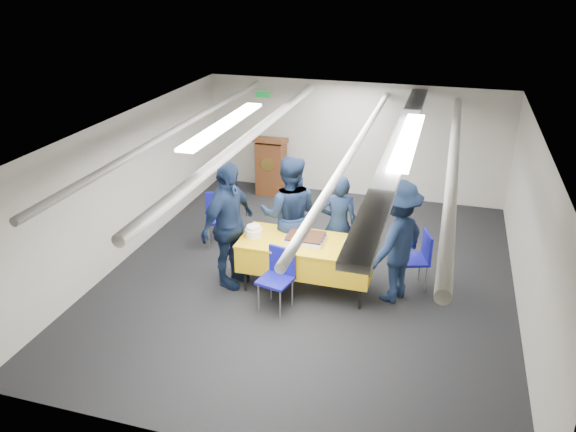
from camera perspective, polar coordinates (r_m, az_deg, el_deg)
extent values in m
plane|color=black|center=(8.68, 2.20, -6.02)|extent=(7.00, 7.00, 0.00)
cube|color=beige|center=(11.38, 6.69, 7.68)|extent=(6.00, 0.02, 2.30)
cube|color=beige|center=(9.29, -15.88, 2.99)|extent=(0.02, 7.00, 2.30)
cube|color=beige|center=(8.05, 23.43, -1.50)|extent=(0.02, 7.00, 2.30)
cube|color=silver|center=(7.78, 2.47, 8.69)|extent=(6.00, 7.00, 0.02)
cylinder|color=silver|center=(8.49, -10.91, 8.86)|extent=(0.10, 6.90, 0.10)
cylinder|color=silver|center=(8.07, -3.82, 8.14)|extent=(0.14, 6.90, 0.14)
cylinder|color=silver|center=(7.72, 6.80, 6.94)|extent=(0.10, 6.90, 0.10)
cylinder|color=silver|center=(7.64, 16.46, 5.60)|extent=(0.14, 6.90, 0.14)
cube|color=gray|center=(7.62, 11.31, 7.19)|extent=(0.28, 6.90, 0.08)
cube|color=white|center=(8.18, -6.52, 9.20)|extent=(0.25, 2.60, 0.04)
cube|color=white|center=(7.59, 12.11, 7.62)|extent=(0.25, 2.60, 0.04)
cube|color=#0C591E|center=(11.62, -2.60, 12.23)|extent=(0.30, 0.04, 0.12)
cylinder|color=black|center=(8.22, -4.37, -6.49)|extent=(0.04, 0.04, 0.36)
cylinder|color=black|center=(7.86, 7.29, -8.23)|extent=(0.04, 0.04, 0.36)
cylinder|color=black|center=(8.73, -2.94, -4.48)|extent=(0.04, 0.04, 0.36)
cylinder|color=black|center=(8.39, 8.01, -6.00)|extent=(0.04, 0.04, 0.36)
cube|color=yellow|center=(8.08, 1.92, -4.05)|extent=(1.90, 0.84, 0.39)
cube|color=yellow|center=(7.98, 1.94, -2.73)|extent=(1.92, 0.86, 0.03)
cube|color=white|center=(7.98, 1.81, -2.34)|extent=(0.54, 0.43, 0.06)
cube|color=black|center=(7.96, 1.81, -2.04)|extent=(0.51, 0.41, 0.03)
sphere|color=#101999|center=(7.85, -0.21, -2.44)|extent=(0.04, 0.04, 0.04)
sphere|color=#101999|center=(8.19, 0.56, -1.27)|extent=(0.04, 0.04, 0.04)
sphere|color=#101999|center=(7.82, 0.62, -2.55)|extent=(0.04, 0.04, 0.04)
sphere|color=#101999|center=(8.16, 1.35, -1.37)|extent=(0.04, 0.04, 0.04)
sphere|color=#101999|center=(7.80, 1.45, -2.66)|extent=(0.04, 0.04, 0.04)
sphere|color=#101999|center=(8.13, 2.16, -1.47)|extent=(0.04, 0.04, 0.04)
sphere|color=#101999|center=(7.77, 2.29, -2.77)|extent=(0.04, 0.04, 0.04)
sphere|color=#101999|center=(8.11, 2.96, -1.57)|extent=(0.04, 0.04, 0.04)
sphere|color=#101999|center=(7.75, 3.14, -2.88)|extent=(0.04, 0.04, 0.04)
sphere|color=#101999|center=(8.08, 3.78, -1.67)|extent=(0.04, 0.04, 0.04)
sphere|color=#101999|center=(7.94, -0.16, -2.12)|extent=(0.04, 0.04, 0.04)
sphere|color=#101999|center=(7.83, 3.46, -2.59)|extent=(0.04, 0.04, 0.04)
sphere|color=#101999|center=(8.02, 0.03, -1.82)|extent=(0.04, 0.04, 0.04)
sphere|color=#101999|center=(7.91, 3.62, -2.28)|extent=(0.04, 0.04, 0.04)
sphere|color=#101999|center=(8.11, 0.22, -1.53)|extent=(0.04, 0.04, 0.04)
sphere|color=#101999|center=(8.00, 3.77, -1.98)|extent=(0.04, 0.04, 0.04)
cylinder|color=white|center=(8.11, -3.51, -1.70)|extent=(0.24, 0.24, 0.12)
cylinder|color=white|center=(8.08, -3.52, -1.17)|extent=(0.20, 0.20, 0.05)
cylinder|color=white|center=(7.79, 6.54, -2.99)|extent=(0.23, 0.23, 0.12)
cylinder|color=white|center=(7.75, 6.57, -2.42)|extent=(0.19, 0.19, 0.05)
cube|color=brown|center=(11.52, -1.72, 4.91)|extent=(0.55, 0.45, 1.10)
cube|color=brown|center=(11.31, -1.81, 7.72)|extent=(0.62, 0.53, 0.21)
cylinder|color=gold|center=(11.26, -2.10, 5.24)|extent=(0.28, 0.02, 0.28)
cylinder|color=gray|center=(7.74, -3.01, -8.30)|extent=(0.02, 0.02, 0.43)
cylinder|color=gray|center=(7.59, -0.80, -8.98)|extent=(0.02, 0.02, 0.43)
cylinder|color=gray|center=(7.99, -1.72, -7.15)|extent=(0.02, 0.02, 0.43)
cylinder|color=gray|center=(7.84, 0.44, -7.78)|extent=(0.02, 0.02, 0.43)
cube|color=#121291|center=(7.67, -1.29, -6.56)|extent=(0.50, 0.50, 0.04)
cube|color=#121291|center=(7.70, -0.60, -4.52)|extent=(0.40, 0.13, 0.40)
cylinder|color=gray|center=(8.58, 11.02, -5.22)|extent=(0.02, 0.02, 0.43)
cylinder|color=gray|center=(8.30, 11.54, -6.38)|extent=(0.02, 0.02, 0.43)
cylinder|color=gray|center=(8.67, 13.21, -5.13)|extent=(0.02, 0.02, 0.43)
cylinder|color=gray|center=(8.39, 13.81, -6.26)|extent=(0.02, 0.02, 0.43)
cube|color=#121291|center=(8.37, 12.54, -4.35)|extent=(0.53, 0.53, 0.04)
cube|color=#121291|center=(8.32, 13.94, -2.96)|extent=(0.17, 0.39, 0.40)
cylinder|color=gray|center=(9.45, -8.07, -2.09)|extent=(0.02, 0.02, 0.43)
cylinder|color=gray|center=(9.45, -6.01, -2.00)|extent=(0.02, 0.02, 0.43)
cylinder|color=gray|center=(9.76, -8.04, -1.21)|extent=(0.02, 0.02, 0.43)
cylinder|color=gray|center=(9.75, -6.04, -1.11)|extent=(0.02, 0.02, 0.43)
cube|color=#121291|center=(9.50, -7.11, -0.32)|extent=(0.55, 0.55, 0.04)
cube|color=#121291|center=(9.59, -7.18, 1.35)|extent=(0.38, 0.19, 0.40)
imported|color=black|center=(8.47, 5.13, -0.88)|extent=(0.63, 0.47, 1.58)
imported|color=black|center=(8.42, 0.14, 0.10)|extent=(1.02, 0.87, 1.85)
imported|color=black|center=(8.09, -6.09, -0.94)|extent=(0.74, 1.20, 1.90)
imported|color=black|center=(7.85, 10.87, -2.60)|extent=(1.12, 1.32, 1.77)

